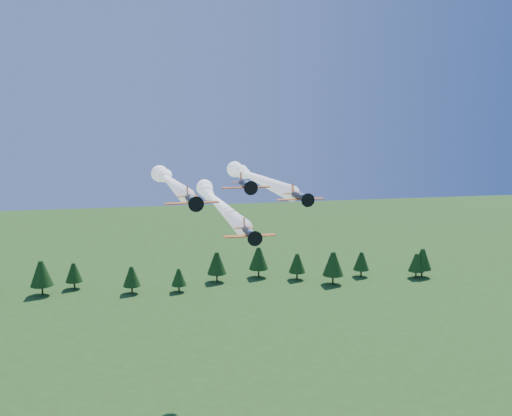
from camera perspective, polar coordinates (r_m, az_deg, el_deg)
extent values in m
cylinder|color=black|center=(79.07, -0.70, -2.51)|extent=(1.02, 5.32, 0.98)
cone|color=black|center=(76.11, -0.22, -2.97)|extent=(0.99, 0.89, 0.98)
cone|color=black|center=(75.54, -0.12, -3.06)|extent=(0.44, 0.45, 0.43)
cylinder|color=black|center=(75.38, -0.10, -3.09)|extent=(2.07, 0.06, 2.07)
cube|color=orange|center=(78.76, -0.64, -2.79)|extent=(7.29, 1.38, 0.12)
cube|color=orange|center=(82.42, -1.19, -2.00)|extent=(2.86, 0.86, 0.07)
cube|color=orange|center=(82.37, -1.21, -1.45)|extent=(0.10, 0.94, 1.43)
ellipsoid|color=#90C4DF|center=(78.15, -0.56, -2.36)|extent=(0.72, 1.19, 0.61)
sphere|color=white|center=(118.31, -4.69, 1.34)|extent=(2.30, 2.30, 2.30)
sphere|color=white|center=(123.37, -5.01, 1.65)|extent=(3.00, 3.00, 3.00)
sphere|color=white|center=(128.43, -5.31, 1.94)|extent=(3.70, 3.70, 3.70)
cylinder|color=black|center=(86.12, -6.48, 0.79)|extent=(1.45, 5.98, 1.10)
cone|color=black|center=(82.74, -6.10, 0.46)|extent=(1.16, 1.05, 1.10)
cone|color=black|center=(82.10, -6.02, 0.40)|extent=(0.51, 0.52, 0.48)
cylinder|color=black|center=(81.91, -6.00, 0.38)|extent=(2.30, 0.18, 2.31)
cube|color=orange|center=(85.74, -6.43, 0.52)|extent=(8.20, 1.97, 0.13)
cube|color=orange|center=(89.92, -6.87, 1.17)|extent=(3.23, 1.12, 0.08)
cube|color=orange|center=(89.91, -6.89, 1.74)|extent=(0.16, 1.05, 1.59)
ellipsoid|color=#90C4DF|center=(85.09, -6.38, 0.99)|extent=(0.87, 1.36, 0.69)
sphere|color=white|center=(119.29, -9.04, 3.04)|extent=(2.30, 2.30, 2.30)
sphere|color=white|center=(123.40, -9.26, 3.23)|extent=(3.00, 3.00, 3.00)
sphere|color=white|center=(127.51, -9.47, 3.41)|extent=(3.70, 3.70, 3.70)
cylinder|color=black|center=(87.51, 4.39, 1.14)|extent=(1.16, 5.38, 0.99)
cone|color=black|center=(84.58, 5.05, 0.85)|extent=(1.02, 0.92, 0.99)
cone|color=black|center=(84.02, 5.18, 0.79)|extent=(0.45, 0.46, 0.44)
cylinder|color=black|center=(83.86, 5.22, 0.78)|extent=(2.08, 0.11, 2.08)
cube|color=orange|center=(87.18, 4.47, 0.89)|extent=(7.38, 1.58, 0.12)
cube|color=orange|center=(90.82, 3.69, 1.47)|extent=(2.90, 0.94, 0.07)
cube|color=orange|center=(90.81, 3.68, 1.97)|extent=(0.12, 0.94, 1.44)
ellipsoid|color=#90C4DF|center=(86.61, 4.58, 1.32)|extent=(0.75, 1.21, 0.62)
sphere|color=white|center=(124.01, -1.13, 3.50)|extent=(2.30, 2.30, 2.30)
sphere|color=white|center=(128.70, -1.61, 3.70)|extent=(3.00, 3.00, 3.00)
sphere|color=white|center=(133.41, -2.05, 3.89)|extent=(3.70, 3.70, 3.70)
cylinder|color=black|center=(92.96, -1.06, 2.32)|extent=(1.15, 5.86, 1.08)
cone|color=black|center=(89.65, -0.62, 2.07)|extent=(1.09, 0.99, 1.08)
cone|color=black|center=(89.02, -0.54, 2.02)|extent=(0.48, 0.49, 0.48)
cylinder|color=black|center=(88.84, -0.51, 2.01)|extent=(2.27, 0.07, 2.27)
cube|color=orange|center=(92.58, -1.01, 2.08)|extent=(8.03, 1.55, 0.13)
cube|color=orange|center=(96.70, -1.52, 2.61)|extent=(3.15, 0.96, 0.08)
cube|color=orange|center=(96.71, -1.54, 3.13)|extent=(0.11, 1.03, 1.57)
ellipsoid|color=#90C4DF|center=(91.97, -0.94, 2.52)|extent=(0.79, 1.31, 0.68)
cylinder|color=#382314|center=(207.89, 7.69, -7.11)|extent=(0.60, 0.60, 3.29)
cone|color=black|center=(206.33, 7.72, -5.54)|extent=(7.53, 7.53, 8.47)
cylinder|color=#382314|center=(212.42, 4.12, -6.78)|extent=(0.60, 0.60, 2.72)
cone|color=black|center=(211.14, 4.13, -5.51)|extent=(6.21, 6.21, 6.98)
cylinder|color=#382314|center=(222.02, 15.70, -6.42)|extent=(0.60, 0.60, 2.58)
cone|color=black|center=(220.87, 15.75, -5.26)|extent=(5.89, 5.89, 6.62)
cylinder|color=#382314|center=(200.12, -12.29, -7.98)|extent=(0.60, 0.60, 2.61)
cone|color=black|center=(198.82, -12.33, -6.70)|extent=(5.96, 5.96, 6.71)
cylinder|color=#382314|center=(209.22, -3.93, -6.97)|extent=(0.60, 0.60, 3.08)
cone|color=black|center=(207.77, -3.94, -5.51)|extent=(7.03, 7.03, 7.91)
cylinder|color=#382314|center=(214.63, 0.26, -6.52)|extent=(0.60, 0.60, 3.19)
cone|color=black|center=(213.17, 0.26, -5.04)|extent=(7.29, 7.29, 8.20)
cylinder|color=#382314|center=(210.54, -17.70, -7.36)|extent=(0.60, 0.60, 2.57)
cone|color=black|center=(209.32, -17.76, -6.15)|extent=(5.88, 5.88, 6.62)
cylinder|color=#382314|center=(219.22, 10.46, -6.42)|extent=(0.60, 0.60, 2.62)
cone|color=black|center=(218.03, 10.49, -5.23)|extent=(5.98, 5.98, 6.73)
cylinder|color=#382314|center=(206.64, -20.58, -7.72)|extent=(0.60, 0.60, 3.30)
cone|color=black|center=(205.07, -20.67, -6.14)|extent=(7.55, 7.55, 8.49)
cylinder|color=#382314|center=(199.19, -7.70, -7.99)|extent=(0.60, 0.60, 2.26)
cone|color=black|center=(198.04, -7.73, -6.87)|extent=(5.17, 5.17, 5.82)
cylinder|color=#382314|center=(223.78, 16.25, -6.26)|extent=(0.60, 0.60, 3.02)
cone|color=black|center=(222.45, 16.31, -4.92)|extent=(6.90, 6.90, 7.76)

